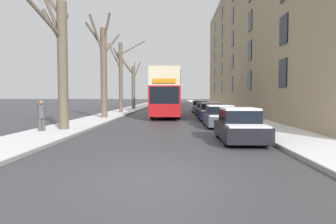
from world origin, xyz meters
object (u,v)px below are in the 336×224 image
at_px(parked_car_4, 200,107).
at_px(bare_tree_left_0, 61,59).
at_px(bare_tree_left_2, 121,75).
at_px(bare_tree_left_3, 133,84).
at_px(double_decker_bus, 167,91).
at_px(pedestrian_left_sidewalk, 41,115).
at_px(oncoming_van, 164,101).
at_px(parked_car_1, 220,117).
at_px(bare_tree_left_1, 104,68).
at_px(parked_car_0, 240,126).
at_px(parked_car_2, 211,112).
at_px(parked_car_3, 204,110).

bearing_deg(parked_car_4, bare_tree_left_0, -114.44).
bearing_deg(bare_tree_left_2, bare_tree_left_3, 90.21).
distance_m(double_decker_bus, pedestrian_left_sidewalk, 14.16).
bearing_deg(double_decker_bus, bare_tree_left_0, -114.05).
relative_size(bare_tree_left_0, oncoming_van, 1.48).
xyz_separation_m(parked_car_1, oncoming_van, (-4.49, 21.06, 0.59)).
distance_m(double_decker_bus, parked_car_1, 9.89).
distance_m(bare_tree_left_3, oncoming_van, 5.16).
bearing_deg(bare_tree_left_0, bare_tree_left_2, 89.46).
relative_size(bare_tree_left_0, bare_tree_left_1, 0.88).
xyz_separation_m(bare_tree_left_1, pedestrian_left_sidewalk, (-0.89, -9.56, -3.26)).
bearing_deg(bare_tree_left_3, oncoming_van, -19.88).
bearing_deg(bare_tree_left_3, parked_car_1, -68.71).
distance_m(bare_tree_left_2, parked_car_0, 21.70).
height_order(bare_tree_left_2, parked_car_2, bare_tree_left_2).
bearing_deg(bare_tree_left_3, bare_tree_left_0, -90.27).
distance_m(bare_tree_left_0, parked_car_4, 21.86).
bearing_deg(pedestrian_left_sidewalk, bare_tree_left_2, -131.17).
distance_m(bare_tree_left_2, parked_car_3, 9.92).
relative_size(bare_tree_left_1, parked_car_2, 2.17).
xyz_separation_m(oncoming_van, pedestrian_left_sidewalk, (-5.17, -24.80, -0.28)).
xyz_separation_m(parked_car_0, parked_car_2, (-0.00, 11.13, 0.00)).
relative_size(bare_tree_left_1, double_decker_bus, 0.83).
bearing_deg(parked_car_2, bare_tree_left_2, 136.30).
distance_m(bare_tree_left_2, oncoming_van, 9.19).
xyz_separation_m(double_decker_bus, parked_car_2, (3.66, -3.90, -1.74)).
relative_size(bare_tree_left_1, oncoming_van, 1.68).
height_order(parked_car_3, oncoming_van, oncoming_van).
bearing_deg(pedestrian_left_sidewalk, parked_car_3, -162.13).
bearing_deg(bare_tree_left_1, parked_car_3, 28.92).
bearing_deg(bare_tree_left_2, parked_car_0, -65.77).
bearing_deg(double_decker_bus, oncoming_van, 93.93).
relative_size(bare_tree_left_3, parked_car_0, 1.88).
xyz_separation_m(bare_tree_left_1, parked_car_2, (8.77, -0.71, -3.55)).
distance_m(bare_tree_left_0, bare_tree_left_1, 8.63).
xyz_separation_m(bare_tree_left_3, pedestrian_left_sidewalk, (-0.84, -26.36, -2.60)).
height_order(bare_tree_left_2, parked_car_1, bare_tree_left_2).
bearing_deg(bare_tree_left_1, parked_car_4, 51.55).
distance_m(bare_tree_left_2, parked_car_4, 10.06).
bearing_deg(double_decker_bus, parked_car_0, -76.30).
bearing_deg(bare_tree_left_1, parked_car_1, -33.58).
xyz_separation_m(bare_tree_left_3, parked_car_0, (8.82, -28.64, -2.89)).
distance_m(parked_car_3, parked_car_4, 6.20).
height_order(bare_tree_left_3, parked_car_2, bare_tree_left_3).
height_order(double_decker_bus, parked_car_4, double_decker_bus).
xyz_separation_m(bare_tree_left_3, oncoming_van, (4.33, -1.56, -2.32)).
relative_size(double_decker_bus, pedestrian_left_sidewalk, 5.99).
relative_size(bare_tree_left_1, parked_car_4, 2.04).
bearing_deg(parked_car_3, bare_tree_left_2, 162.06).
height_order(parked_car_1, oncoming_van, oncoming_van).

